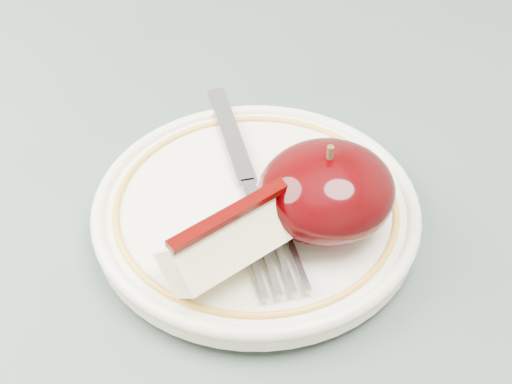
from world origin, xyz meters
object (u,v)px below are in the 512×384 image
object	(u,v)px
plate	(256,209)
apple_half	(327,191)
fork	(248,184)
table	(237,311)

from	to	relation	value
plate	apple_half	size ratio (longest dim) A/B	2.53
apple_half	fork	size ratio (longest dim) A/B	0.41
table	fork	world-z (taller)	fork
table	plate	distance (m)	0.10
apple_half	plate	bearing A→B (deg)	141.77
table	fork	distance (m)	0.11
table	apple_half	distance (m)	0.14
table	apple_half	world-z (taller)	apple_half
plate	table	bearing A→B (deg)	165.81
plate	apple_half	bearing A→B (deg)	-38.23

